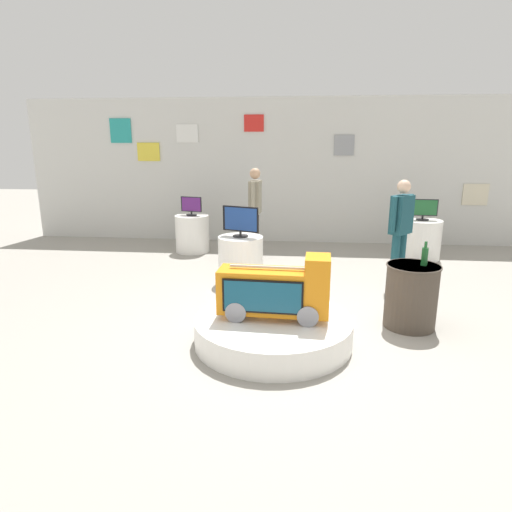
% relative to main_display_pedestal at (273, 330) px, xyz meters
% --- Properties ---
extents(ground_plane, '(30.00, 30.00, 0.00)m').
position_rel_main_display_pedestal_xyz_m(ground_plane, '(0.18, 0.37, -0.15)').
color(ground_plane, '#9E998E').
extents(back_wall_display, '(12.07, 0.13, 3.11)m').
position_rel_main_display_pedestal_xyz_m(back_wall_display, '(0.18, 5.22, 1.41)').
color(back_wall_display, silver).
rests_on(back_wall_display, ground).
extents(main_display_pedestal, '(1.75, 1.75, 0.29)m').
position_rel_main_display_pedestal_xyz_m(main_display_pedestal, '(0.00, 0.00, 0.00)').
color(main_display_pedestal, white).
rests_on(main_display_pedestal, ground).
extents(novelty_firetruck_tv, '(1.21, 0.47, 0.71)m').
position_rel_main_display_pedestal_xyz_m(novelty_firetruck_tv, '(0.02, -0.01, 0.44)').
color(novelty_firetruck_tv, gray).
rests_on(novelty_firetruck_tv, main_display_pedestal).
extents(display_pedestal_left_rear, '(0.68, 0.68, 0.75)m').
position_rel_main_display_pedestal_xyz_m(display_pedestal_left_rear, '(-1.90, 4.03, 0.23)').
color(display_pedestal_left_rear, white).
rests_on(display_pedestal_left_rear, ground).
extents(tv_on_left_rear, '(0.44, 0.21, 0.38)m').
position_rel_main_display_pedestal_xyz_m(tv_on_left_rear, '(-1.90, 4.02, 0.80)').
color(tv_on_left_rear, black).
rests_on(tv_on_left_rear, display_pedestal_left_rear).
extents(display_pedestal_center_rear, '(0.71, 0.71, 0.75)m').
position_rel_main_display_pedestal_xyz_m(display_pedestal_center_rear, '(-0.65, 2.09, 0.23)').
color(display_pedestal_center_rear, white).
rests_on(display_pedestal_center_rear, ground).
extents(tv_on_center_rear, '(0.57, 0.24, 0.47)m').
position_rel_main_display_pedestal_xyz_m(tv_on_center_rear, '(-0.64, 2.09, 0.85)').
color(tv_on_center_rear, black).
rests_on(tv_on_center_rear, display_pedestal_center_rear).
extents(display_pedestal_right_rear, '(0.75, 0.75, 0.75)m').
position_rel_main_display_pedestal_xyz_m(display_pedestal_right_rear, '(2.58, 3.93, 0.23)').
color(display_pedestal_right_rear, white).
rests_on(display_pedestal_right_rear, ground).
extents(tv_on_right_rear, '(0.52, 0.24, 0.40)m').
position_rel_main_display_pedestal_xyz_m(tv_on_right_rear, '(2.58, 3.92, 0.81)').
color(tv_on_right_rear, black).
rests_on(tv_on_right_rear, display_pedestal_right_rear).
extents(side_table_round, '(0.63, 0.63, 0.77)m').
position_rel_main_display_pedestal_xyz_m(side_table_round, '(1.61, 0.60, 0.25)').
color(side_table_round, '#4C4238').
rests_on(side_table_round, ground).
extents(bottle_on_side_table, '(0.07, 0.07, 0.28)m').
position_rel_main_display_pedestal_xyz_m(bottle_on_side_table, '(1.73, 0.61, 0.74)').
color(bottle_on_side_table, '#195926').
rests_on(bottle_on_side_table, side_table_round).
extents(shopper_browsing_near_truck, '(0.40, 0.44, 1.64)m').
position_rel_main_display_pedestal_xyz_m(shopper_browsing_near_truck, '(1.79, 2.20, 0.81)').
color(shopper_browsing_near_truck, '#194751').
rests_on(shopper_browsing_near_truck, ground).
extents(shopper_browsing_rear, '(0.22, 0.56, 1.72)m').
position_rel_main_display_pedestal_xyz_m(shopper_browsing_rear, '(-0.57, 3.60, 0.86)').
color(shopper_browsing_rear, '#38332D').
rests_on(shopper_browsing_rear, ground).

